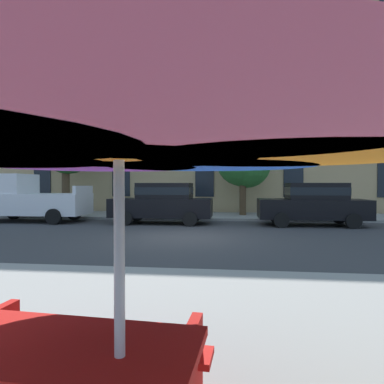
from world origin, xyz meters
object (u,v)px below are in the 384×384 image
object	(u,v)px
sedan_black_midblock	(313,203)
street_tree_middle	(243,161)
pickup_white	(27,199)
sedan_black	(163,202)
street_tree_left	(67,144)
patio_umbrella	(119,116)

from	to	relation	value
sedan_black_midblock	street_tree_middle	xyz separation A→B (m)	(-2.78, 3.55, 2.01)
pickup_white	sedan_black	xyz separation A→B (m)	(6.38, -0.00, -0.08)
street_tree_left	patio_umbrella	world-z (taller)	street_tree_left
pickup_white	street_tree_left	distance (m)	4.04
patio_umbrella	street_tree_left	bearing A→B (deg)	118.15
pickup_white	sedan_black_midblock	world-z (taller)	pickup_white
pickup_white	street_tree_middle	xyz separation A→B (m)	(9.99, 3.55, 1.93)
sedan_black	street_tree_left	size ratio (longest dim) A/B	0.79
sedan_black	patio_umbrella	bearing A→B (deg)	-79.28
street_tree_left	street_tree_middle	size ratio (longest dim) A/B	1.28
pickup_white	street_tree_middle	distance (m)	10.77
pickup_white	street_tree_middle	world-z (taller)	street_tree_middle
pickup_white	sedan_black_midblock	size ratio (longest dim) A/B	1.16
pickup_white	street_tree_left	size ratio (longest dim) A/B	0.92
pickup_white	patio_umbrella	size ratio (longest dim) A/B	1.54
street_tree_left	street_tree_middle	bearing A→B (deg)	4.42
patio_umbrella	sedan_black	bearing A→B (deg)	100.72
street_tree_middle	sedan_black_midblock	bearing A→B (deg)	-51.93
pickup_white	patio_umbrella	distance (m)	15.48
street_tree_middle	patio_umbrella	distance (m)	16.31
pickup_white	sedan_black	distance (m)	6.39
sedan_black	patio_umbrella	size ratio (longest dim) A/B	1.33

